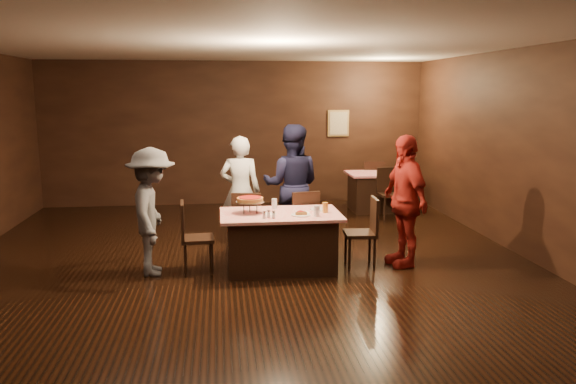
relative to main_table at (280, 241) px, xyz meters
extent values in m
plane|color=black|center=(-0.44, -0.37, -0.39)|extent=(10.00, 10.00, 0.00)
cube|color=silver|center=(-0.44, -0.37, 2.62)|extent=(8.00, 10.00, 0.04)
cube|color=black|center=(-0.44, 4.63, 1.11)|extent=(8.00, 0.04, 3.00)
cube|color=black|center=(-0.44, -5.37, 1.11)|extent=(8.00, 0.04, 3.00)
cube|color=black|center=(3.56, -0.37, 1.11)|extent=(0.04, 10.00, 3.00)
cube|color=tan|center=(1.76, 4.60, 1.31)|extent=(0.46, 0.03, 0.56)
cube|color=beige|center=(1.76, 4.58, 1.31)|extent=(0.38, 0.01, 0.48)
cube|color=#A90E0B|center=(0.00, 0.00, 0.00)|extent=(1.60, 1.00, 0.77)
cube|color=red|center=(2.40, 3.52, 0.00)|extent=(1.30, 0.90, 0.77)
cube|color=black|center=(-0.40, 0.75, 0.09)|extent=(0.48, 0.48, 0.95)
cube|color=black|center=(0.40, 0.75, 0.09)|extent=(0.49, 0.49, 0.95)
cube|color=black|center=(-1.10, 0.00, 0.09)|extent=(0.44, 0.44, 0.95)
cube|color=black|center=(1.10, 0.00, 0.09)|extent=(0.45, 0.45, 0.95)
cube|color=black|center=(2.40, 2.82, 0.09)|extent=(0.45, 0.45, 0.95)
cube|color=black|center=(2.40, 4.12, 0.09)|extent=(0.45, 0.45, 0.95)
imported|color=silver|center=(-0.48, 1.28, 0.47)|extent=(0.67, 0.48, 1.71)
imported|color=black|center=(0.31, 1.23, 0.56)|extent=(1.05, 0.90, 1.88)
imported|color=#545559|center=(-1.68, -0.01, 0.45)|extent=(0.66, 1.10, 1.67)
imported|color=#A8211A|center=(1.70, -0.02, 0.52)|extent=(0.61, 1.12, 1.80)
cylinder|color=black|center=(-0.40, 0.15, 0.46)|extent=(0.01, 0.01, 0.15)
cylinder|color=black|center=(-0.49, 0.00, 0.46)|extent=(0.01, 0.01, 0.15)
cylinder|color=black|center=(-0.31, 0.00, 0.46)|extent=(0.01, 0.01, 0.15)
cylinder|color=silver|center=(-0.40, 0.05, 0.54)|extent=(0.38, 0.38, 0.01)
cylinder|color=#B27233|center=(-0.40, 0.05, 0.57)|extent=(0.35, 0.35, 0.05)
cylinder|color=#A5140C|center=(-0.40, 0.05, 0.60)|extent=(0.30, 0.30, 0.01)
cylinder|color=white|center=(0.25, -0.18, 0.39)|extent=(0.25, 0.25, 0.01)
cylinder|color=#B27233|center=(0.25, -0.18, 0.42)|extent=(0.18, 0.18, 0.04)
cylinder|color=#A5140C|center=(0.25, -0.18, 0.44)|extent=(0.14, 0.14, 0.01)
cylinder|color=white|center=(0.55, 0.15, 0.39)|extent=(0.25, 0.25, 0.01)
cylinder|color=silver|center=(0.45, -0.25, 0.46)|extent=(0.08, 0.08, 0.14)
cylinder|color=#BF7F26|center=(0.60, -0.05, 0.46)|extent=(0.08, 0.08, 0.14)
cylinder|color=silver|center=(-0.05, 0.30, 0.46)|extent=(0.08, 0.08, 0.14)
cylinder|color=silver|center=(-0.18, -0.25, 0.43)|extent=(0.04, 0.04, 0.08)
cylinder|color=silver|center=(-0.18, -0.25, 0.47)|extent=(0.05, 0.05, 0.02)
cylinder|color=silver|center=(-0.12, -0.30, 0.43)|extent=(0.04, 0.04, 0.08)
cylinder|color=silver|center=(-0.12, -0.30, 0.47)|extent=(0.05, 0.05, 0.02)
cylinder|color=silver|center=(-0.24, -0.30, 0.43)|extent=(0.04, 0.04, 0.08)
cylinder|color=silver|center=(-0.24, -0.30, 0.47)|extent=(0.05, 0.05, 0.02)
cube|color=white|center=(0.30, 0.00, 0.39)|extent=(0.19, 0.19, 0.01)
cube|color=white|center=(-0.15, -0.05, 0.39)|extent=(0.21, 0.21, 0.01)
camera|label=1|loc=(-0.79, -7.28, 1.98)|focal=35.00mm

